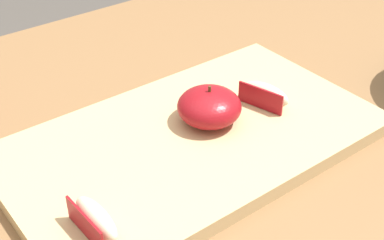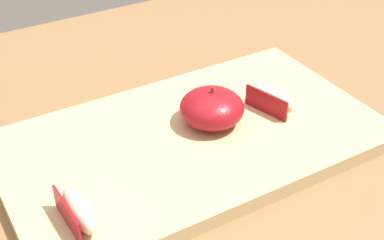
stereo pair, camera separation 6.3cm
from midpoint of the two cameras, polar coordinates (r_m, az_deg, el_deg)
dining_table at (r=0.72m, az=-4.07°, el=-9.58°), size 1.26×0.85×0.73m
cutting_board at (r=0.65m, az=-2.79°, el=-2.23°), size 0.45×0.26×0.02m
apple_half_skin_up at (r=0.65m, az=-0.80°, el=1.23°), size 0.08×0.08×0.05m
apple_wedge_back at (r=0.69m, az=5.05°, el=2.61°), size 0.04×0.07×0.03m
apple_wedge_left at (r=0.53m, az=-13.59°, el=-10.27°), size 0.03×0.07×0.03m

